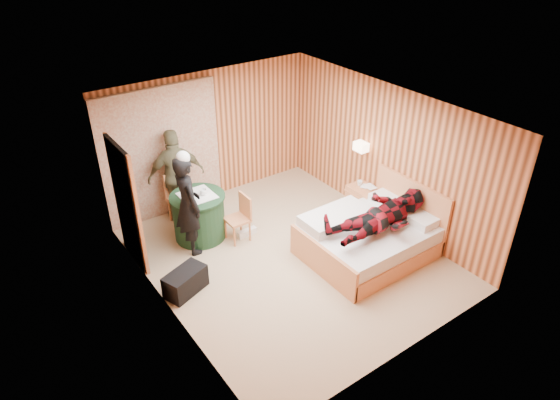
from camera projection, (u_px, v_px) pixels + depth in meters
floor at (288, 256)px, 8.21m from camera, size 4.20×5.00×0.01m
ceiling at (289, 112)px, 6.93m from camera, size 4.20×5.00×0.01m
wall_back at (210, 137)px, 9.32m from camera, size 4.20×0.02×2.50m
wall_left at (159, 236)px, 6.52m from camera, size 0.02×5.00×2.50m
wall_right at (386, 156)px, 8.62m from camera, size 0.02×5.00×2.50m
curtain at (162, 154)px, 8.80m from camera, size 2.20×0.08×2.40m
doorway at (126, 205)px, 7.64m from camera, size 0.06×0.90×2.05m
wall_lamp at (361, 147)px, 8.82m from camera, size 0.26×0.24×0.16m
bed at (368, 237)px, 8.14m from camera, size 1.99×1.55×1.07m
nightstand at (363, 201)px, 9.16m from camera, size 0.43×0.59×0.57m
round_table at (199, 216)px, 8.49m from camera, size 0.93×0.93×0.83m
chair_far at (178, 193)px, 8.93m from camera, size 0.51×0.51×0.93m
chair_near at (241, 214)px, 8.42m from camera, size 0.38×0.38×0.83m
duffel_bag at (185, 282)px, 7.38m from camera, size 0.72×0.54×0.37m
sneaker_left at (245, 234)px, 8.68m from camera, size 0.25×0.10×0.11m
sneaker_right at (250, 231)px, 8.74m from camera, size 0.25×0.10×0.11m
woman_standing at (188, 205)px, 7.95m from camera, size 0.44×0.65×1.72m
man_at_table at (176, 175)px, 8.82m from camera, size 1.07×0.61×1.72m
man_on_bed at (383, 209)px, 7.66m from camera, size 0.86×0.67×1.77m
book_lower at (366, 189)px, 8.98m from camera, size 0.26×0.28×0.02m
book_upper at (366, 188)px, 8.97m from camera, size 0.19×0.24×0.02m
cup_nightstand at (360, 183)px, 9.09m from camera, size 0.13×0.13×0.09m
cup_table at (204, 192)px, 8.27m from camera, size 0.16×0.16×0.10m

